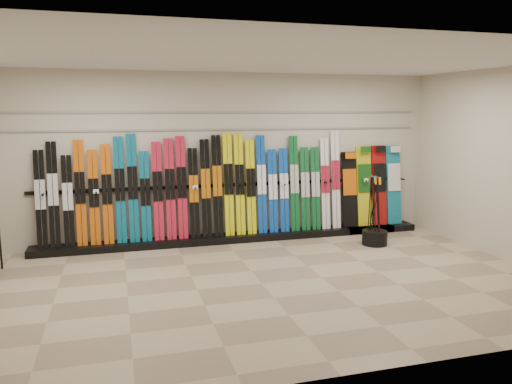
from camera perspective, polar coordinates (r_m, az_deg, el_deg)
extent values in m
plane|color=gray|center=(6.93, 0.66, -10.41)|extent=(8.00, 8.00, 0.00)
plane|color=beige|center=(8.98, -3.86, 3.96)|extent=(8.00, 0.00, 8.00)
plane|color=beige|center=(8.60, 27.19, 2.71)|extent=(0.00, 5.00, 5.00)
plane|color=silver|center=(6.55, 0.71, 15.12)|extent=(8.00, 8.00, 0.00)
cube|color=black|center=(9.07, -2.08, -5.22)|extent=(8.00, 0.40, 0.12)
cube|color=black|center=(8.78, -23.41, -0.78)|extent=(0.17, 0.21, 1.59)
cube|color=black|center=(8.75, -22.16, -0.30)|extent=(0.17, 0.23, 1.72)
cube|color=black|center=(8.73, -20.69, -0.98)|extent=(0.17, 0.20, 1.50)
cube|color=#C7560B|center=(8.71, -19.45, -0.11)|extent=(0.17, 0.23, 1.74)
cube|color=#C7560B|center=(8.70, -18.03, -0.60)|extent=(0.17, 0.21, 1.57)
cube|color=#C7560B|center=(8.69, -16.65, -0.25)|extent=(0.17, 0.22, 1.66)
cube|color=#0A5E7E|center=(8.69, -15.27, 0.23)|extent=(0.17, 0.24, 1.79)
cube|color=#0A5E7E|center=(8.69, -13.90, 0.44)|extent=(0.17, 0.24, 1.83)
cube|color=#0A5E7E|center=(8.71, -12.52, -0.50)|extent=(0.17, 0.20, 1.53)
cube|color=red|center=(8.72, -11.16, 0.09)|extent=(0.17, 0.22, 1.69)
cube|color=red|center=(8.74, -9.79, 0.33)|extent=(0.17, 0.23, 1.74)
cube|color=red|center=(8.76, -8.48, 0.50)|extent=(0.17, 0.23, 1.78)
cube|color=black|center=(8.79, -7.12, -0.13)|extent=(0.17, 0.21, 1.57)
cube|color=black|center=(8.82, -5.76, 0.42)|extent=(0.17, 0.23, 1.72)
cube|color=black|center=(8.86, -4.44, 0.70)|extent=(0.17, 0.24, 1.79)
cube|color=yellow|center=(8.90, -3.16, 0.88)|extent=(0.17, 0.24, 1.83)
cube|color=yellow|center=(8.95, -1.88, 0.86)|extent=(0.17, 0.24, 1.80)
cube|color=yellow|center=(9.00, -0.60, 0.56)|extent=(0.17, 0.22, 1.69)
cube|color=#104BB9|center=(9.05, 0.64, 0.87)|extent=(0.17, 0.23, 1.77)
cube|color=#104BB9|center=(9.12, 1.94, 0.12)|extent=(0.17, 0.20, 1.52)
cube|color=#104BB9|center=(9.19, 3.22, 0.22)|extent=(0.17, 0.20, 1.53)
cube|color=#115B2A|center=(9.25, 4.41, 0.96)|extent=(0.17, 0.23, 1.75)
cube|color=#115B2A|center=(9.33, 5.63, 0.36)|extent=(0.17, 0.20, 1.54)
cube|color=#115B2A|center=(9.41, 6.81, 0.41)|extent=(0.17, 0.20, 1.54)
cube|color=white|center=(9.48, 7.92, 0.96)|extent=(0.17, 0.22, 1.70)
cube|color=white|center=(9.57, 9.09, 1.40)|extent=(0.17, 0.24, 1.83)
cube|color=black|center=(9.73, 10.62, 0.29)|extent=(0.31, 0.22, 1.43)
cube|color=gold|center=(9.88, 12.28, 0.67)|extent=(0.31, 0.24, 1.54)
cube|color=#990C0C|center=(10.03, 13.89, 0.76)|extent=(0.29, 0.24, 1.54)
cube|color=#14728C|center=(10.19, 15.45, 0.79)|extent=(0.30, 0.24, 1.53)
cylinder|color=black|center=(9.04, 13.40, -5.10)|extent=(0.44, 0.44, 0.25)
cylinder|color=black|center=(8.95, 13.74, -2.07)|extent=(0.08, 0.12, 1.18)
cylinder|color=black|center=(8.86, 13.83, -2.19)|extent=(0.06, 0.14, 1.18)
cylinder|color=black|center=(9.03, 13.01, -1.95)|extent=(0.02, 0.04, 1.18)
cylinder|color=black|center=(8.95, 13.88, -2.08)|extent=(0.06, 0.12, 1.18)
cylinder|color=black|center=(8.91, 12.81, -2.09)|extent=(0.04, 0.10, 1.18)
cylinder|color=black|center=(8.89, 13.39, -2.13)|extent=(0.09, 0.07, 1.18)
cylinder|color=black|center=(9.06, 13.41, -1.92)|extent=(0.15, 0.08, 1.17)
cylinder|color=black|center=(9.03, 13.25, -1.95)|extent=(0.13, 0.16, 1.17)
cylinder|color=black|center=(9.10, 13.39, -1.87)|extent=(0.06, 0.12, 1.18)
cylinder|color=black|center=(9.08, 13.01, -1.88)|extent=(0.12, 0.15, 1.17)
cylinder|color=black|center=(9.06, 13.17, -1.92)|extent=(0.15, 0.04, 1.17)
cube|color=gray|center=(8.93, -3.87, 7.14)|extent=(7.60, 0.02, 0.03)
cube|color=gray|center=(8.92, -3.89, 9.07)|extent=(7.60, 0.02, 0.03)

